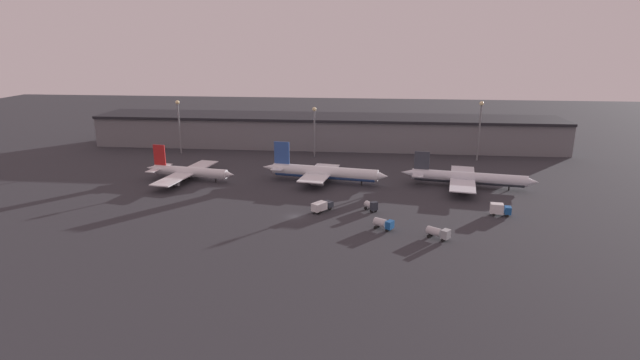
{
  "coord_description": "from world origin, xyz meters",
  "views": [
    {
      "loc": [
        21.64,
        -136.38,
        50.58
      ],
      "look_at": [
        5.54,
        18.78,
        6.0
      ],
      "focal_mm": 28.0,
      "sensor_mm": 36.0,
      "label": 1
    }
  ],
  "objects_px": {
    "service_vehicle_2": "(322,206)",
    "service_vehicle_4": "(500,209)",
    "airplane_0": "(189,172)",
    "service_vehicle_1": "(383,223)",
    "service_vehicle_3": "(438,233)",
    "airplane_2": "(467,178)",
    "service_vehicle_0": "(371,206)",
    "airplane_1": "(323,172)"
  },
  "relations": [
    {
      "from": "service_vehicle_2",
      "to": "service_vehicle_3",
      "type": "relative_size",
      "value": 1.19
    },
    {
      "from": "airplane_2",
      "to": "service_vehicle_1",
      "type": "bearing_deg",
      "value": -114.93
    },
    {
      "from": "airplane_1",
      "to": "service_vehicle_1",
      "type": "height_order",
      "value": "airplane_1"
    },
    {
      "from": "service_vehicle_0",
      "to": "airplane_2",
      "type": "bearing_deg",
      "value": 96.16
    },
    {
      "from": "service_vehicle_4",
      "to": "airplane_0",
      "type": "bearing_deg",
      "value": 172.1
    },
    {
      "from": "airplane_1",
      "to": "airplane_0",
      "type": "bearing_deg",
      "value": -168.31
    },
    {
      "from": "airplane_0",
      "to": "service_vehicle_0",
      "type": "xyz_separation_m",
      "value": [
        67.1,
        -27.59,
        -1.38
      ]
    },
    {
      "from": "airplane_2",
      "to": "service_vehicle_3",
      "type": "relative_size",
      "value": 7.33
    },
    {
      "from": "service_vehicle_0",
      "to": "service_vehicle_2",
      "type": "bearing_deg",
      "value": -116.22
    },
    {
      "from": "airplane_0",
      "to": "airplane_1",
      "type": "height_order",
      "value": "airplane_1"
    },
    {
      "from": "service_vehicle_2",
      "to": "service_vehicle_4",
      "type": "distance_m",
      "value": 52.57
    },
    {
      "from": "airplane_0",
      "to": "airplane_1",
      "type": "distance_m",
      "value": 49.76
    },
    {
      "from": "service_vehicle_0",
      "to": "service_vehicle_3",
      "type": "relative_size",
      "value": 0.8
    },
    {
      "from": "service_vehicle_3",
      "to": "service_vehicle_4",
      "type": "height_order",
      "value": "service_vehicle_4"
    },
    {
      "from": "service_vehicle_2",
      "to": "service_vehicle_4",
      "type": "bearing_deg",
      "value": -51.56
    },
    {
      "from": "airplane_0",
      "to": "service_vehicle_0",
      "type": "height_order",
      "value": "airplane_0"
    },
    {
      "from": "airplane_1",
      "to": "service_vehicle_2",
      "type": "relative_size",
      "value": 6.25
    },
    {
      "from": "airplane_0",
      "to": "service_vehicle_3",
      "type": "bearing_deg",
      "value": -19.99
    },
    {
      "from": "airplane_0",
      "to": "service_vehicle_4",
      "type": "xyz_separation_m",
      "value": [
        104.81,
        -27.87,
        -1.05
      ]
    },
    {
      "from": "service_vehicle_1",
      "to": "service_vehicle_4",
      "type": "distance_m",
      "value": 37.3
    },
    {
      "from": "airplane_1",
      "to": "service_vehicle_0",
      "type": "xyz_separation_m",
      "value": [
        17.38,
        -29.49,
        -2.02
      ]
    },
    {
      "from": "service_vehicle_1",
      "to": "service_vehicle_4",
      "type": "relative_size",
      "value": 0.96
    },
    {
      "from": "service_vehicle_0",
      "to": "service_vehicle_4",
      "type": "bearing_deg",
      "value": 55.12
    },
    {
      "from": "service_vehicle_1",
      "to": "airplane_2",
      "type": "bearing_deg",
      "value": 85.55
    },
    {
      "from": "airplane_0",
      "to": "service_vehicle_0",
      "type": "bearing_deg",
      "value": -12.85
    },
    {
      "from": "airplane_0",
      "to": "service_vehicle_1",
      "type": "height_order",
      "value": "airplane_0"
    },
    {
      "from": "airplane_1",
      "to": "service_vehicle_4",
      "type": "relative_size",
      "value": 7.65
    },
    {
      "from": "service_vehicle_3",
      "to": "service_vehicle_4",
      "type": "relative_size",
      "value": 1.03
    },
    {
      "from": "service_vehicle_2",
      "to": "airplane_0",
      "type": "bearing_deg",
      "value": 96.78
    },
    {
      "from": "airplane_2",
      "to": "service_vehicle_2",
      "type": "relative_size",
      "value": 6.16
    },
    {
      "from": "airplane_2",
      "to": "service_vehicle_0",
      "type": "height_order",
      "value": "airplane_2"
    },
    {
      "from": "service_vehicle_3",
      "to": "airplane_1",
      "type": "bearing_deg",
      "value": 160.18
    },
    {
      "from": "airplane_0",
      "to": "service_vehicle_4",
      "type": "bearing_deg",
      "value": -5.39
    },
    {
      "from": "airplane_1",
      "to": "service_vehicle_3",
      "type": "height_order",
      "value": "airplane_1"
    },
    {
      "from": "airplane_2",
      "to": "service_vehicle_1",
      "type": "distance_m",
      "value": 52.67
    },
    {
      "from": "service_vehicle_2",
      "to": "service_vehicle_3",
      "type": "bearing_deg",
      "value": -82.85
    },
    {
      "from": "airplane_2",
      "to": "service_vehicle_4",
      "type": "xyz_separation_m",
      "value": [
        4.53,
        -28.73,
        -1.36
      ]
    },
    {
      "from": "service_vehicle_2",
      "to": "service_vehicle_3",
      "type": "height_order",
      "value": "service_vehicle_2"
    },
    {
      "from": "service_vehicle_2",
      "to": "airplane_2",
      "type": "bearing_deg",
      "value": -21.08
    },
    {
      "from": "airplane_0",
      "to": "airplane_1",
      "type": "bearing_deg",
      "value": 11.69
    },
    {
      "from": "airplane_0",
      "to": "service_vehicle_4",
      "type": "height_order",
      "value": "airplane_0"
    },
    {
      "from": "service_vehicle_3",
      "to": "service_vehicle_4",
      "type": "xyz_separation_m",
      "value": [
        20.22,
        19.97,
        0.26
      ]
    }
  ]
}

